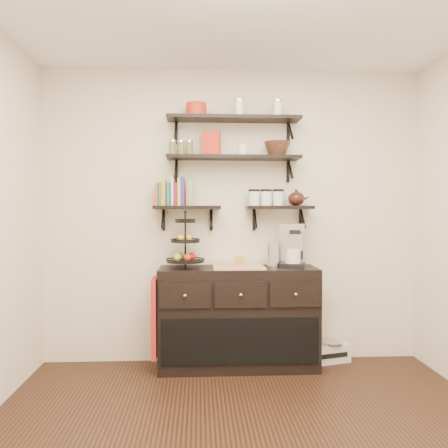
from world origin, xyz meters
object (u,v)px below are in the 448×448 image
coffee_maker (292,246)px  fruit_stand (186,249)px  sideboard (238,317)px  radio (332,352)px

coffee_maker → fruit_stand: bearing=-160.7°
sideboard → coffee_maker: 0.80m
sideboard → coffee_maker: size_ratio=3.58×
fruit_stand → radio: (1.35, 0.10, -0.97)m
sideboard → radio: bearing=6.8°
radio → coffee_maker: bearing=175.1°
sideboard → fruit_stand: size_ratio=2.88×
fruit_stand → coffee_maker: size_ratio=1.24×
sideboard → radio: 0.96m
sideboard → radio: sideboard is taller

